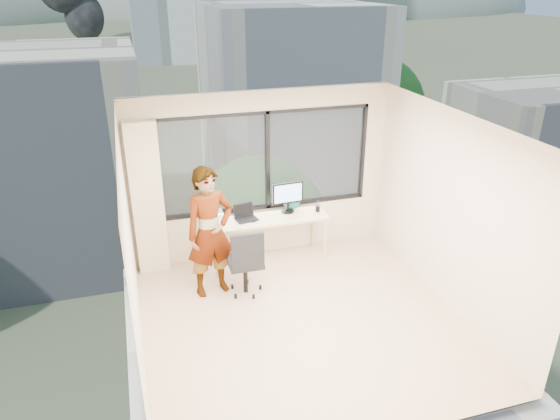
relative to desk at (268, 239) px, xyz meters
name	(u,v)px	position (x,y,z in m)	size (l,w,h in m)	color
floor	(302,321)	(0.00, -1.66, -0.38)	(4.00, 4.00, 0.01)	#D0B087
ceiling	(306,125)	(0.00, -1.66, 2.23)	(4.00, 4.00, 0.01)	white
wall_front	(381,333)	(0.00, -3.66, 0.93)	(4.00, 0.01, 2.60)	beige
wall_left	(131,255)	(-2.00, -1.66, 0.93)	(0.01, 4.00, 2.60)	beige
wall_right	(450,212)	(2.00, -1.66, 0.93)	(0.01, 4.00, 2.60)	beige
window_wall	(264,161)	(0.05, 0.34, 1.15)	(3.30, 0.16, 1.55)	black
curtain	(148,200)	(-1.72, 0.22, 0.77)	(0.45, 0.14, 2.30)	#F0E7BC
desk	(268,239)	(0.00, 0.00, 0.00)	(1.80, 0.60, 0.75)	tan
chair	(245,260)	(-0.54, -0.77, 0.14)	(0.53, 0.53, 1.04)	black
person	(210,232)	(-0.97, -0.61, 0.55)	(0.67, 0.44, 1.85)	#2D2D33
monitor	(288,197)	(0.35, 0.08, 0.62)	(0.49, 0.11, 0.49)	black
game_console	(212,215)	(-0.80, 0.24, 0.41)	(0.31, 0.26, 0.08)	white
laptop	(246,214)	(-0.33, -0.01, 0.48)	(0.32, 0.33, 0.20)	black
cellphone	(252,222)	(-0.26, -0.11, 0.38)	(0.10, 0.04, 0.01)	black
pen_cup	(318,209)	(0.80, -0.03, 0.42)	(0.07, 0.07, 0.09)	black
handbag	(292,203)	(0.44, 0.17, 0.48)	(0.27, 0.14, 0.21)	#0D4D50
exterior_ground	(129,63)	(0.00, 118.34, -14.38)	(400.00, 400.00, 0.04)	#515B3D
near_bldg_a	(17,164)	(-9.00, 28.34, -7.38)	(16.00, 12.00, 14.00)	#F3E8CB
near_bldg_b	(290,101)	(12.00, 36.34, -6.38)	(14.00, 13.00, 16.00)	white
near_bldg_c	(534,149)	(30.00, 26.34, -9.38)	(12.00, 10.00, 10.00)	#F3E8CB
hill_b	(287,7)	(100.00, 318.34, -14.38)	(300.00, 220.00, 96.00)	slate
tree_b	(260,257)	(4.00, 16.34, -9.88)	(7.60, 7.60, 9.00)	#1B531E
tree_c	(380,121)	(22.00, 38.34, -9.38)	(8.40, 8.40, 10.00)	#1B531E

